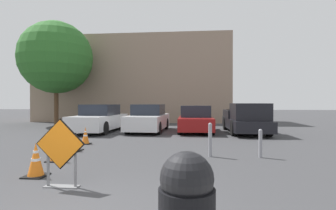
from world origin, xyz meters
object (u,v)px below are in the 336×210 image
road_closed_sign (61,150)px  trash_bin (187,210)px  traffic_cone_nearest (36,160)px  parked_car_nearest (100,119)px  traffic_cone_third (73,142)px  parked_car_third (196,120)px  bollard_second (260,142)px  parked_car_second (148,119)px  bollard_nearest (210,139)px  traffic_cone_second (57,147)px  traffic_cone_fourth (85,136)px  pickup_truck (246,120)px

road_closed_sign → trash_bin: 3.53m
traffic_cone_nearest → parked_car_nearest: parked_car_nearest is taller
traffic_cone_third → parked_car_nearest: size_ratio=0.14×
parked_car_third → bollard_second: parked_car_third is taller
parked_car_second → bollard_nearest: size_ratio=4.31×
traffic_cone_second → trash_bin: bearing=-51.0°
traffic_cone_nearest → trash_bin: trash_bin is taller
traffic_cone_nearest → traffic_cone_fourth: size_ratio=1.11×
trash_bin → bollard_second: (2.06, 5.71, -0.22)m
bollard_nearest → traffic_cone_nearest: bearing=-147.6°
bollard_nearest → road_closed_sign: bearing=-133.6°
parked_car_nearest → parked_car_second: parked_car_second is taller
traffic_cone_fourth → bollard_second: (6.29, -1.98, 0.13)m
road_closed_sign → traffic_cone_nearest: bearing=144.2°
road_closed_sign → traffic_cone_second: (-1.29, 2.21, -0.32)m
traffic_cone_second → traffic_cone_fourth: 3.03m
traffic_cone_fourth → pickup_truck: pickup_truck is taller
traffic_cone_nearest → traffic_cone_second: (-0.35, 1.53, 0.04)m
bollard_second → parked_car_nearest: bearing=139.1°
pickup_truck → trash_bin: (-2.88, -12.03, -0.05)m
road_closed_sign → traffic_cone_third: (-1.51, 3.73, -0.41)m
road_closed_sign → trash_bin: road_closed_sign is taller
traffic_cone_second → traffic_cone_third: size_ratio=1.27×
traffic_cone_nearest → parked_car_third: bearing=68.6°
parked_car_third → traffic_cone_second: bearing=62.3°
parked_car_nearest → trash_bin: 13.09m
parked_car_nearest → bollard_second: (7.28, -6.30, -0.26)m
traffic_cone_fourth → bollard_nearest: bearing=-22.4°
parked_car_nearest → trash_bin: parked_car_nearest is taller
traffic_cone_fourth → parked_car_second: size_ratio=0.15×
trash_bin → bollard_nearest: (0.57, 5.71, -0.14)m
traffic_cone_third → pickup_truck: size_ratio=0.13×
bollard_nearest → bollard_second: bearing=0.0°
pickup_truck → traffic_cone_fourth: bearing=30.8°
parked_car_second → traffic_cone_nearest: bearing=86.6°
road_closed_sign → bollard_second: bearing=35.2°
parked_car_nearest → pickup_truck: size_ratio=0.92×
parked_car_nearest → traffic_cone_second: bearing=103.4°
traffic_cone_nearest → road_closed_sign: bearing=-35.8°
parked_car_second → bollard_nearest: 7.44m
road_closed_sign → traffic_cone_fourth: road_closed_sign is taller
parked_car_second → bollard_second: 8.17m
road_closed_sign → trash_bin: size_ratio=1.25×
parked_car_nearest → traffic_cone_third: bearing=104.1°
traffic_cone_nearest → traffic_cone_fourth: bearing=99.8°
road_closed_sign → traffic_cone_third: bearing=112.1°
parked_car_second → traffic_cone_second: bearing=83.0°
pickup_truck → trash_bin: size_ratio=4.72×
pickup_truck → bollard_nearest: pickup_truck is taller
traffic_cone_third → parked_car_second: size_ratio=0.15×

